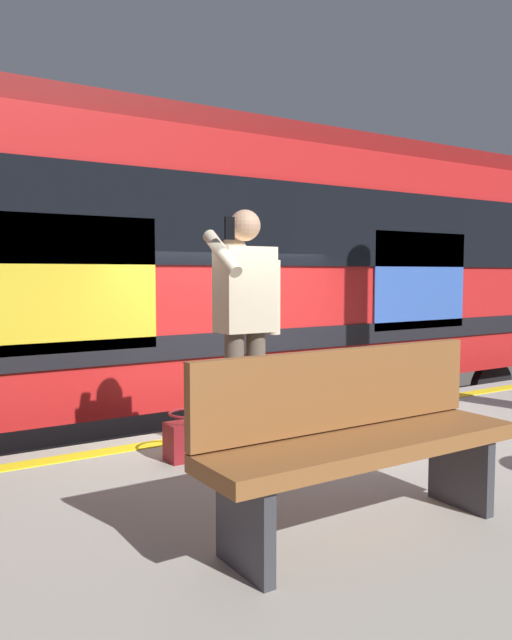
{
  "coord_description": "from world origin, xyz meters",
  "views": [
    {
      "loc": [
        3.17,
        4.57,
        2.29
      ],
      "look_at": [
        0.43,
        0.3,
        1.91
      ],
      "focal_mm": 34.93,
      "sensor_mm": 36.0,
      "label": 1
    }
  ],
  "objects_px": {
    "passenger": "(245,310)",
    "bench": "(358,433)",
    "train_carriage": "(212,261)",
    "handbag": "(191,437)"
  },
  "relations": [
    {
      "from": "train_carriage",
      "to": "bench",
      "type": "height_order",
      "value": "train_carriage"
    },
    {
      "from": "bench",
      "to": "handbag",
      "type": "bearing_deg",
      "value": -84.42
    },
    {
      "from": "train_carriage",
      "to": "handbag",
      "type": "distance_m",
      "value": 3.87
    },
    {
      "from": "train_carriage",
      "to": "handbag",
      "type": "relative_size",
      "value": 36.55
    },
    {
      "from": "bench",
      "to": "passenger",
      "type": "bearing_deg",
      "value": -100.0
    },
    {
      "from": "passenger",
      "to": "bench",
      "type": "xyz_separation_m",
      "value": [
        0.26,
        1.48,
        -0.53
      ]
    },
    {
      "from": "passenger",
      "to": "handbag",
      "type": "height_order",
      "value": "passenger"
    },
    {
      "from": "bench",
      "to": "train_carriage",
      "type": "bearing_deg",
      "value": -110.37
    },
    {
      "from": "passenger",
      "to": "handbag",
      "type": "distance_m",
      "value": 0.96
    },
    {
      "from": "passenger",
      "to": "bench",
      "type": "distance_m",
      "value": 1.6
    }
  ]
}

